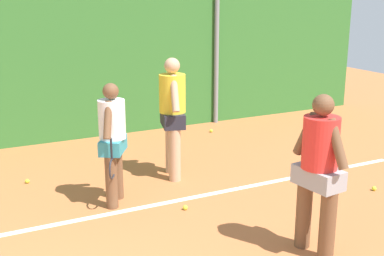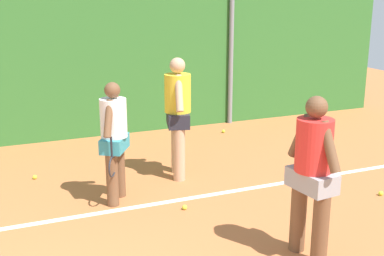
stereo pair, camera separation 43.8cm
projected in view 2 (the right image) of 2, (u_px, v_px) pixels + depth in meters
The scene contains 9 objects.
fence_post_right at pixel (231, 41), 10.71m from camera, with size 0.10×0.10×3.60m, color gray.
player_foreground_near at pixel (312, 170), 5.31m from camera, with size 0.39×0.75×1.81m.
player_midcourt at pixel (114, 136), 6.81m from camera, with size 0.50×0.71×1.67m.
player_backcourt_far at pixel (178, 111), 7.73m from camera, with size 0.46×0.76×1.87m.
tennis_ball_0 at pixel (181, 143), 9.59m from camera, with size 0.07×0.07×0.07m, color #CCDB33.
tennis_ball_1 at pixel (381, 193), 7.22m from camera, with size 0.07×0.07×0.07m, color #CCDB33.
tennis_ball_5 at pixel (185, 207), 6.76m from camera, with size 0.07×0.07×0.07m, color #CCDB33.
tennis_ball_8 at pixel (35, 177), 7.85m from camera, with size 0.07×0.07×0.07m, color #CCDB33.
tennis_ball_9 at pixel (223, 131), 10.39m from camera, with size 0.07×0.07×0.07m, color #CCDB33.
Camera 2 is at (0.23, -3.01, 2.84)m, focal length 47.29 mm.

